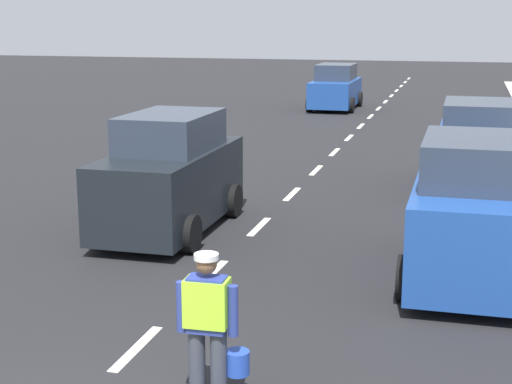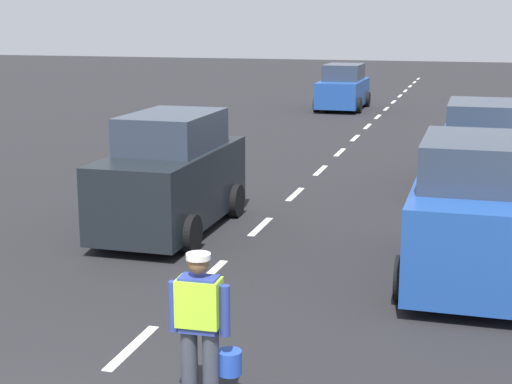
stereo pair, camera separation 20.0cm
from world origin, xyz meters
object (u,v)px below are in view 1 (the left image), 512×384
object	(u,v)px
car_oncoming_lead	(170,177)
car_parked_curbside	(473,213)
car_parked_far	(477,149)
road_worker	(210,321)
car_oncoming_third	(335,88)

from	to	relation	value
car_oncoming_lead	car_parked_curbside	bearing A→B (deg)	-14.42
car_parked_far	road_worker	bearing A→B (deg)	-103.37
car_oncoming_third	car_parked_curbside	world-z (taller)	car_parked_curbside
road_worker	car_parked_far	size ratio (longest dim) A/B	0.39
car_oncoming_lead	car_parked_curbside	world-z (taller)	car_oncoming_lead
car_oncoming_lead	car_oncoming_third	distance (m)	21.02
road_worker	car_oncoming_third	distance (m)	27.65
road_worker	car_parked_curbside	world-z (taller)	car_parked_curbside
road_worker	car_parked_curbside	distance (m)	5.68
car_oncoming_lead	car_oncoming_third	world-z (taller)	car_oncoming_lead
car_oncoming_lead	car_parked_curbside	size ratio (longest dim) A/B	0.99
car_oncoming_lead	car_parked_far	distance (m)	7.72
car_oncoming_lead	car_oncoming_third	bearing A→B (deg)	90.75
road_worker	car_parked_curbside	size ratio (longest dim) A/B	0.39
car_oncoming_lead	car_parked_far	xyz separation A→B (m)	(5.70, 5.21, -0.06)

